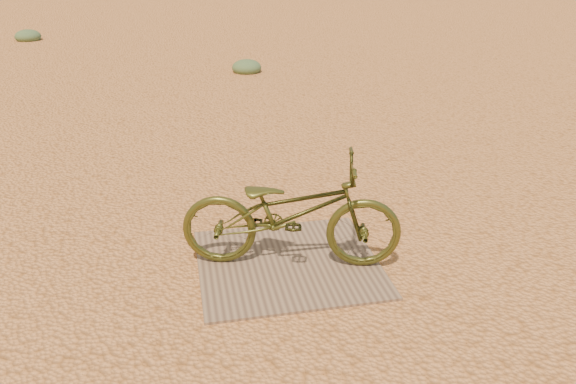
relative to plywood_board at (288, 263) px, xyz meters
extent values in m
plane|color=#E59A5D|center=(-0.07, -0.32, -0.01)|extent=(120.00, 120.00, 0.00)
cube|color=#846C56|center=(0.00, 0.00, 0.00)|extent=(1.42, 1.31, 0.02)
imported|color=#42461B|center=(0.02, -0.01, 0.46)|extent=(1.79, 0.99, 0.89)
ellipsoid|color=#56744E|center=(0.64, 7.11, -0.01)|extent=(0.57, 0.57, 0.31)
ellipsoid|color=#56744E|center=(-4.33, 11.94, -0.01)|extent=(0.64, 0.64, 0.35)
camera|label=1|loc=(-0.78, -3.78, 2.38)|focal=35.00mm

